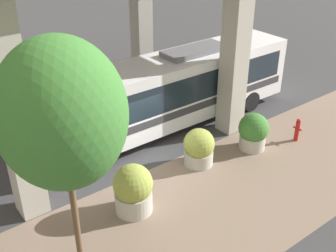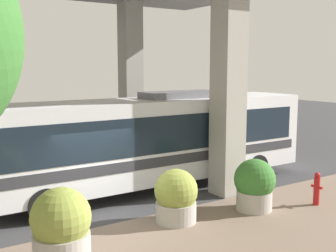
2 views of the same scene
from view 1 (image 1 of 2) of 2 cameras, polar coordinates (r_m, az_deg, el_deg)
The scene contains 8 objects.
ground_plane at distance 16.64m, azimuth -2.08°, elevation -5.80°, with size 80.00×80.00×0.00m, color #38383A.
sidewalk_strip at distance 14.77m, azimuth 4.82°, elevation -11.02°, with size 6.00×40.00×0.02m.
bus at distance 18.86m, azimuth 0.68°, elevation 5.23°, with size 2.57×12.29×3.49m.
fire_hydrant at distance 19.01m, azimuth 17.10°, elevation -0.49°, with size 0.40×0.19×1.08m.
planter_front at distance 14.16m, azimuth -4.74°, elevation -8.58°, with size 1.34×1.34×1.79m.
planter_middle at distance 17.86m, azimuth 11.47°, elevation -0.77°, with size 1.26×1.26×1.61m.
planter_back at distance 16.56m, azimuth 4.19°, elevation -2.97°, with size 1.23×1.23×1.55m.
street_tree_near at distance 10.26m, azimuth -14.24°, elevation 1.47°, with size 3.20×3.20×6.82m.
Camera 1 is at (-11.23, 7.82, 9.46)m, focal length 45.00 mm.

